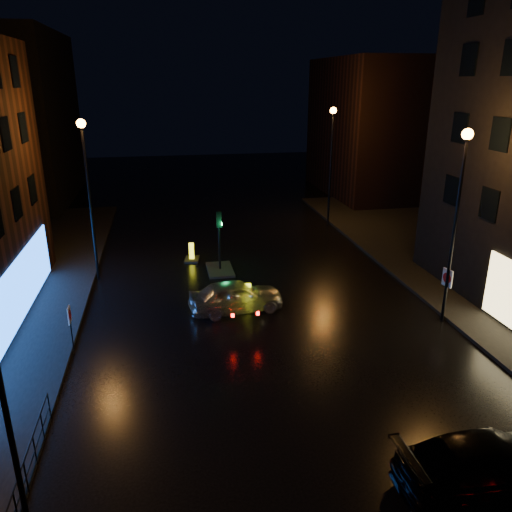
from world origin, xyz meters
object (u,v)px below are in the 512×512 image
object	(u,v)px
silver_hatchback	(236,296)
bollard_near	(248,302)
road_sign_left	(70,319)
dark_sedan	(493,465)
road_sign_right	(447,282)
traffic_signal	(220,262)
bollard_far	(192,256)

from	to	relation	value
silver_hatchback	bollard_near	world-z (taller)	silver_hatchback
silver_hatchback	road_sign_left	world-z (taller)	road_sign_left
dark_sedan	road_sign_right	bearing A→B (deg)	-24.19
silver_hatchback	dark_sedan	distance (m)	12.82
silver_hatchback	road_sign_right	bearing A→B (deg)	-113.77
road_sign_right	bollard_near	bearing A→B (deg)	-30.06
dark_sedan	road_sign_left	xyz separation A→B (m)	(-11.79, 9.18, 0.75)
dark_sedan	bollard_near	size ratio (longest dim) A/B	3.62
road_sign_left	road_sign_right	size ratio (longest dim) A/B	0.83
traffic_signal	bollard_near	xyz separation A→B (m)	(0.73, -4.93, -0.25)
road_sign_right	silver_hatchback	bearing A→B (deg)	-26.95
bollard_far	dark_sedan	bearing A→B (deg)	-60.99
silver_hatchback	bollard_near	size ratio (longest dim) A/B	3.03
traffic_signal	road_sign_left	world-z (taller)	traffic_signal
bollard_near	road_sign_left	xyz separation A→B (m)	(-7.43, -2.97, 1.25)
road_sign_left	road_sign_right	bearing A→B (deg)	-0.04
road_sign_left	dark_sedan	bearing A→B (deg)	-37.89
traffic_signal	road_sign_right	size ratio (longest dim) A/B	1.42
traffic_signal	dark_sedan	distance (m)	17.82
traffic_signal	road_sign_left	distance (m)	10.40
dark_sedan	road_sign_right	xyz separation A→B (m)	(3.95, 9.16, 1.07)
bollard_far	road_sign_left	distance (m)	11.32
traffic_signal	bollard_far	world-z (taller)	traffic_signal
traffic_signal	road_sign_left	bearing A→B (deg)	-130.30
dark_sedan	bollard_near	world-z (taller)	dark_sedan
dark_sedan	road_sign_right	size ratio (longest dim) A/B	2.13
bollard_far	road_sign_right	distance (m)	14.55
dark_sedan	bollard_far	distance (m)	20.22
road_sign_left	road_sign_right	xyz separation A→B (m)	(15.74, -0.02, 0.32)
dark_sedan	bollard_near	xyz separation A→B (m)	(-4.36, 12.15, -0.50)
dark_sedan	road_sign_left	bearing A→B (deg)	51.20
dark_sedan	road_sign_right	distance (m)	10.04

